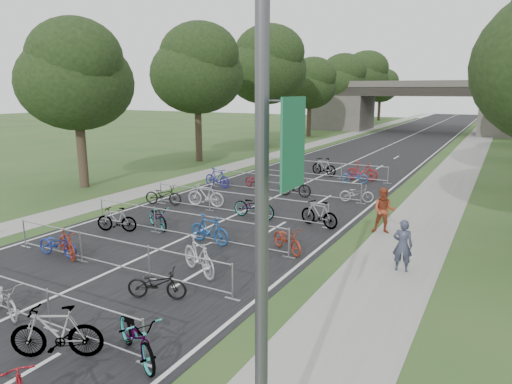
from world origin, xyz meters
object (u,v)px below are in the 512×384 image
pedestrian_a (403,246)px  pedestrian_b (384,211)px  overpass_bridge (421,107)px  lamppost (264,214)px

pedestrian_a → pedestrian_b: pedestrian_b is taller
overpass_bridge → pedestrian_b: bearing=-82.1°
overpass_bridge → pedestrian_b: overpass_bridge is taller
overpass_bridge → lamppost: size_ratio=3.78×
overpass_bridge → pedestrian_b: 50.02m
overpass_bridge → pedestrian_a: 54.02m
overpass_bridge → pedestrian_b: (6.82, -49.49, -2.58)m
pedestrian_a → pedestrian_b: 4.12m
pedestrian_a → pedestrian_b: size_ratio=0.92×
lamppost → pedestrian_a: 10.27m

